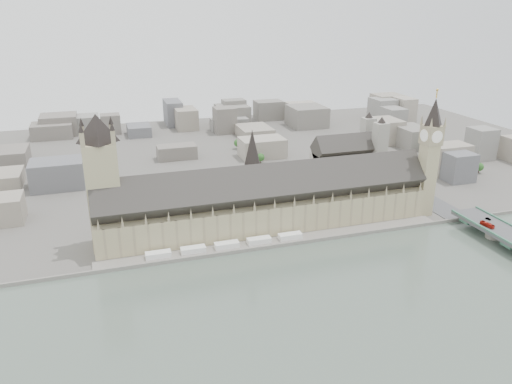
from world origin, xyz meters
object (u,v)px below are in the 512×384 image
object	(u,v)px
car_silver	(488,219)
red_bus_north	(487,225)
car_approach	(415,180)
palace_of_westminster	(267,202)
westminster_abbey	(348,161)
victoria_tower	(102,176)
elizabeth_tower	(430,149)

from	to	relation	value
car_silver	red_bus_north	bearing A→B (deg)	-146.24
red_bus_north	car_approach	size ratio (longest dim) A/B	2.57
red_bus_north	car_silver	bearing A→B (deg)	37.07
palace_of_westminster	car_approach	distance (m)	170.34
palace_of_westminster	car_silver	world-z (taller)	palace_of_westminster
westminster_abbey	victoria_tower	bearing A→B (deg)	-163.50
car_silver	victoria_tower	bearing A→B (deg)	155.59
victoria_tower	car_approach	distance (m)	292.47
elizabeth_tower	westminster_abbey	world-z (taller)	elizabeth_tower
elizabeth_tower	car_approach	distance (m)	75.25
westminster_abbey	elizabeth_tower	bearing A→B (deg)	-72.71
elizabeth_tower	red_bus_north	bearing A→B (deg)	-73.30
car_silver	elizabeth_tower	bearing A→B (deg)	108.70
palace_of_westminster	car_approach	size ratio (longest dim) A/B	57.79
palace_of_westminster	red_bus_north	size ratio (longest dim) A/B	22.48
palace_of_westminster	car_silver	xyz separation A→B (m)	(165.34, -58.20, -11.71)
car_approach	elizabeth_tower	bearing A→B (deg)	-131.11
victoria_tower	westminster_abbey	world-z (taller)	victoria_tower
elizabeth_tower	victoria_tower	size ratio (longest dim) A/B	1.07
elizabeth_tower	red_bus_north	distance (m)	75.29
palace_of_westminster	westminster_abbey	distance (m)	134.09
palace_of_westminster	victoria_tower	world-z (taller)	victoria_tower
westminster_abbey	palace_of_westminster	bearing A→B (deg)	-145.83
westminster_abbey	car_silver	distance (m)	144.85
elizabeth_tower	car_approach	xyz separation A→B (m)	(27.09, 52.00, -47.17)
victoria_tower	red_bus_north	xyz separation A→B (m)	(277.08, -74.94, -43.31)
victoria_tower	red_bus_north	size ratio (longest dim) A/B	8.48
car_silver	westminster_abbey	bearing A→B (deg)	100.42
elizabeth_tower	car_approach	world-z (taller)	elizabeth_tower
elizabeth_tower	car_approach	bearing A→B (deg)	62.49
elizabeth_tower	westminster_abbey	size ratio (longest dim) A/B	1.58
victoria_tower	red_bus_north	distance (m)	290.29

